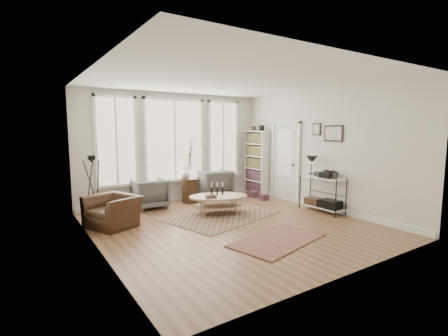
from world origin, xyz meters
TOP-DOWN VIEW (x-y plane):
  - room at (0.02, 0.03)m, footprint 5.50×5.54m
  - bay_window at (0.00, 2.71)m, footprint 4.14×0.12m
  - door at (2.57, 1.15)m, footprint 0.09×1.06m
  - bookcase at (2.44, 2.23)m, footprint 0.31×0.85m
  - low_shelf at (2.38, -0.30)m, footprint 0.38×1.08m
  - wall_art at (2.58, -0.27)m, footprint 0.04×0.88m
  - rug_main at (0.18, 0.78)m, footprint 2.83×2.40m
  - rug_runner at (0.14, -1.22)m, footprint 1.92×1.35m
  - coffee_table at (0.22, 0.88)m, footprint 1.56×1.26m
  - armchair_left at (-0.89, 2.30)m, footprint 0.82×0.85m
  - armchair_right at (1.07, 2.45)m, footprint 0.96×0.98m
  - side_table at (0.22, 2.29)m, footprint 0.43×0.43m
  - vase at (0.15, 2.42)m, footprint 0.30×0.30m
  - accent_chair at (-2.06, 1.23)m, footprint 1.21×1.15m
  - tripod_camera at (-2.23, 2.24)m, footprint 0.48×0.48m
  - book_stack_near at (2.05, 1.90)m, footprint 0.24×0.29m
  - book_stack_far at (2.05, 1.44)m, footprint 0.23×0.27m

SIDE VIEW (x-z plane):
  - rug_main at x=0.18m, z-range 0.00..0.01m
  - rug_runner at x=0.14m, z-range 0.01..0.02m
  - book_stack_far at x=2.05m, z-range 0.00..0.16m
  - book_stack_near at x=2.05m, z-range 0.00..0.17m
  - accent_chair at x=-2.06m, z-range 0.00..0.62m
  - coffee_table at x=0.22m, z-range 0.02..0.64m
  - armchair_left at x=-0.89m, z-range 0.00..0.73m
  - armchair_right at x=1.07m, z-range 0.00..0.81m
  - low_shelf at x=2.38m, z-range -0.14..1.16m
  - tripod_camera at x=-2.23m, z-range -0.05..1.32m
  - vase at x=0.15m, z-range 0.64..0.91m
  - side_table at x=0.22m, z-range -0.03..1.77m
  - bookcase at x=2.44m, z-range -0.07..1.99m
  - door at x=2.57m, z-range 0.01..2.23m
  - room at x=0.02m, z-range -0.02..2.88m
  - bay_window at x=0.00m, z-range 0.49..2.73m
  - wall_art at x=2.58m, z-range 1.66..2.10m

